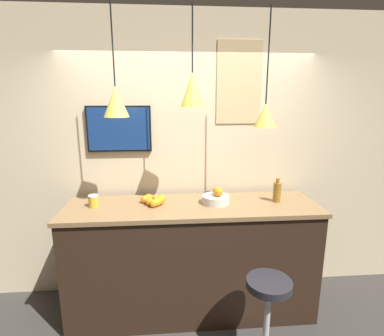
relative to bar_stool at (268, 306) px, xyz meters
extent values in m
cube|color=beige|center=(-0.54, 1.08, 0.96)|extent=(8.00, 0.06, 2.90)
cube|color=black|center=(-0.54, 0.64, 0.04)|extent=(2.30, 0.63, 1.07)
cube|color=olive|center=(-0.54, 0.64, 0.59)|extent=(2.34, 0.67, 0.04)
cylinder|color=#B7B7BC|center=(0.00, 0.00, -0.16)|extent=(0.05, 0.05, 0.64)
cylinder|color=#232328|center=(0.00, 0.00, 0.19)|extent=(0.35, 0.35, 0.06)
cylinder|color=beige|center=(-0.31, 0.66, 0.65)|extent=(0.25, 0.25, 0.07)
sphere|color=orange|center=(-0.29, 0.66, 0.73)|extent=(0.08, 0.08, 0.08)
sphere|color=orange|center=(-0.30, 0.68, 0.73)|extent=(0.08, 0.08, 0.08)
sphere|color=orange|center=(-0.29, 0.64, 0.73)|extent=(0.09, 0.09, 0.09)
sphere|color=orange|center=(-0.93, 0.66, 0.65)|extent=(0.07, 0.07, 0.07)
sphere|color=orange|center=(-0.84, 0.66, 0.66)|extent=(0.08, 0.08, 0.08)
sphere|color=orange|center=(-0.82, 0.72, 0.65)|extent=(0.08, 0.08, 0.08)
sphere|color=orange|center=(-0.98, 0.73, 0.65)|extent=(0.07, 0.07, 0.07)
sphere|color=orange|center=(-0.87, 0.74, 0.65)|extent=(0.07, 0.07, 0.07)
sphere|color=orange|center=(-0.94, 0.76, 0.65)|extent=(0.08, 0.08, 0.08)
sphere|color=orange|center=(-0.89, 0.60, 0.65)|extent=(0.07, 0.07, 0.07)
sphere|color=orange|center=(-0.86, 0.63, 0.65)|extent=(0.07, 0.07, 0.07)
cylinder|color=olive|center=(0.27, 0.66, 0.71)|extent=(0.07, 0.07, 0.18)
cylinder|color=olive|center=(0.27, 0.66, 0.82)|extent=(0.03, 0.03, 0.05)
cylinder|color=gold|center=(-1.43, 0.66, 0.66)|extent=(0.09, 0.09, 0.10)
cylinder|color=white|center=(-1.43, 0.66, 0.72)|extent=(0.09, 0.09, 0.01)
cylinder|color=black|center=(-1.17, 0.60, 1.99)|extent=(0.01, 0.01, 0.64)
cone|color=#EAD14C|center=(-1.17, 0.60, 1.55)|extent=(0.21, 0.21, 0.25)
sphere|color=#F9EFCC|center=(-1.17, 0.60, 1.44)|extent=(0.04, 0.04, 0.04)
cylinder|color=black|center=(-0.54, 0.60, 2.04)|extent=(0.01, 0.01, 0.53)
cone|color=#EAD14C|center=(-0.54, 0.60, 1.64)|extent=(0.20, 0.20, 0.28)
sphere|color=#F9EFCC|center=(-0.54, 0.60, 1.52)|extent=(0.04, 0.04, 0.04)
cylinder|color=black|center=(0.09, 0.60, 1.92)|extent=(0.01, 0.01, 0.78)
cone|color=#EAD14C|center=(0.09, 0.60, 1.43)|extent=(0.19, 0.19, 0.20)
sphere|color=#F9EFCC|center=(0.09, 0.60, 1.35)|extent=(0.04, 0.04, 0.04)
cube|color=black|center=(-1.23, 1.03, 1.28)|extent=(0.62, 0.04, 0.45)
cube|color=navy|center=(-1.23, 1.01, 1.28)|extent=(0.59, 0.01, 0.42)
cube|color=#DBBC84|center=(-0.04, 1.05, 1.72)|extent=(0.45, 0.01, 0.80)
camera|label=1|loc=(-0.75, -1.96, 1.58)|focal=28.00mm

